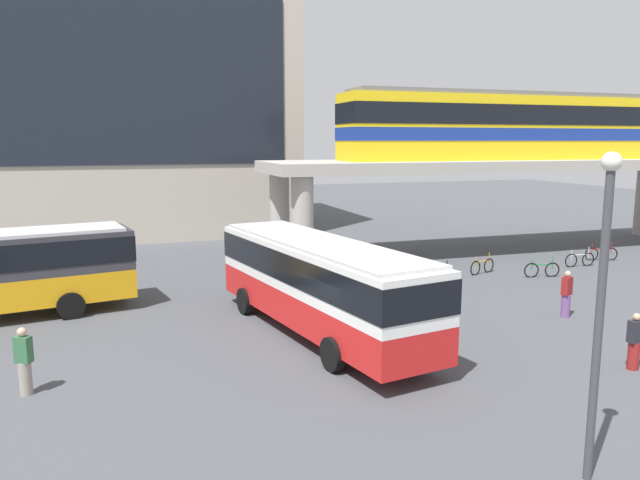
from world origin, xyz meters
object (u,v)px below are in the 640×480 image
Objects in this scene: bicycle_red at (601,254)px; bicycle_green at (542,270)px; pedestrian_by_bike_rack at (24,363)px; bicycle_orange at (482,266)px; bicycle_black at (435,274)px; train at (530,126)px; station_building at (82,100)px; pedestrian_near_building at (635,343)px; bus_main at (318,277)px; bicycle_silver at (580,260)px; bicycle_blue at (401,268)px; pedestrian_waiting_near_stop at (566,295)px.

bicycle_red is 6.34m from bicycle_green.
bicycle_orange is at bearing 24.18° from pedestrian_by_bike_rack.
bicycle_black is at bearing 171.13° from bicycle_green.
train reaches higher than bicycle_red.
pedestrian_near_building is at bearing -64.59° from station_building.
train is (25.29, -16.08, -1.92)m from station_building.
bicycle_green is at bearing 20.56° from bus_main.
bicycle_green is (5.30, -0.83, 0.00)m from bicycle_black.
station_building is at bearing 115.41° from pedestrian_near_building.
bus_main is (-16.95, -11.60, -5.38)m from train.
bicycle_orange is 5.81m from bicycle_silver.
bicycle_red is (12.12, -0.05, 0.00)m from bicycle_blue.
bicycle_blue is 1.05× the size of pedestrian_near_building.
pedestrian_waiting_near_stop is (9.36, -0.97, -1.16)m from bus_main.
bicycle_orange is 8.18m from bicycle_red.
bicycle_blue is 0.98× the size of bicycle_silver.
station_building reaches higher than bus_main.
bicycle_black is 8.85m from bicycle_silver.
bicycle_green is 6.84m from pedestrian_waiting_near_stop.
bicycle_black is at bearing 89.80° from pedestrian_near_building.
bicycle_blue is at bearing 32.01° from pedestrian_by_bike_rack.
train is 21.23m from bus_main.
bus_main reaches higher than pedestrian_waiting_near_stop.
pedestrian_near_building is at bearing -130.43° from bicycle_red.
bicycle_green is (12.93, 4.85, -1.63)m from bus_main.
station_building is 32.45m from bicycle_green.
bus_main is 6.31× the size of pedestrian_by_bike_rack.
bus_main is 9.64m from bicycle_black.
bicycle_blue is at bearing 158.37° from bicycle_green.
pedestrian_near_building reaches higher than bicycle_orange.
bicycle_black is at bearing -59.61° from bicycle_blue.
bicycle_red is at bearing 21.22° from bus_main.
train is 29.88m from pedestrian_by_bike_rack.
bicycle_silver is at bearing -1.23° from bicycle_orange.
pedestrian_near_building is (-8.87, -12.15, 0.42)m from bicycle_silver.
train reaches higher than bicycle_blue.
bus_main is (8.34, -27.68, -7.30)m from station_building.
pedestrian_by_bike_rack reaches higher than bicycle_red.
bus_main is 6.32× the size of bicycle_silver.
pedestrian_near_building is at bearing -85.95° from bicycle_blue.
pedestrian_waiting_near_stop reaches higher than pedestrian_near_building.
bicycle_black is 0.94× the size of bicycle_silver.
station_building reaches higher than pedestrian_by_bike_rack.
pedestrian_waiting_near_stop is at bearing -121.10° from train.
bicycle_black is 6.89m from pedestrian_waiting_near_stop.
pedestrian_waiting_near_stop is at bearing 4.08° from pedestrian_by_bike_rack.
pedestrian_waiting_near_stop is at bearing -138.73° from bicycle_red.
bicycle_orange and bicycle_green have the same top height.
bicycle_silver is at bearing 22.44° from bicycle_green.
bicycle_orange is (-6.31, -5.17, -7.01)m from train.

